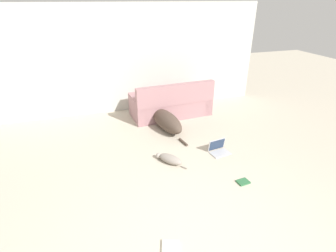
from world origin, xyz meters
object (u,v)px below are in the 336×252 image
object	(u,v)px
couch	(171,105)
laptop_open	(218,148)
book_cream	(171,246)
dog	(165,120)
book_green	(243,182)
cat	(169,159)

from	to	relation	value
couch	laptop_open	bearing A→B (deg)	95.33
laptop_open	book_cream	world-z (taller)	laptop_open
laptop_open	dog	bearing A→B (deg)	108.12
book_green	book_cream	bearing A→B (deg)	-151.70
cat	book_green	bearing A→B (deg)	-171.17
book_green	book_cream	world-z (taller)	same
cat	laptop_open	bearing A→B (deg)	-123.98
couch	book_green	distance (m)	2.76
cat	laptop_open	size ratio (longest dim) A/B	1.40
cat	book_cream	xyz separation A→B (m)	(-0.50, -1.60, -0.06)
dog	cat	bearing A→B (deg)	155.93
dog	book_green	size ratio (longest dim) A/B	8.24
dog	cat	distance (m)	1.34
book_green	book_cream	xyz separation A→B (m)	(-1.40, -0.75, 0.00)
couch	cat	xyz separation A→B (m)	(-0.65, -1.89, -0.19)
couch	cat	size ratio (longest dim) A/B	3.52
dog	cat	world-z (taller)	dog
cat	laptop_open	distance (m)	0.95
book_cream	book_green	bearing A→B (deg)	28.30
cat	book_green	xyz separation A→B (m)	(0.90, -0.85, -0.06)
book_green	dog	bearing A→B (deg)	105.15
laptop_open	book_green	bearing A→B (deg)	-101.77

